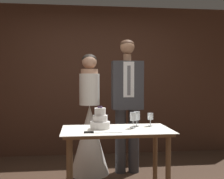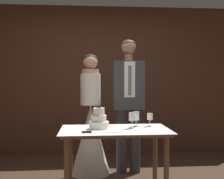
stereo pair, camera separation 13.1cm
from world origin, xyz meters
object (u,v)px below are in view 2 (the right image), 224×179
Objects in this scene: cake_knife at (93,132)px; wine_glass_middle at (150,117)px; bride at (91,130)px; tiered_cake at (99,121)px; wine_glass_near at (132,117)px; wine_glass_far at (136,117)px; groom at (128,99)px; cake_table at (115,139)px.

wine_glass_middle is (0.67, 0.35, 0.10)m from cake_knife.
bride is at bearing 135.51° from wine_glass_middle.
tiered_cake is 0.64× the size of cake_knife.
tiered_cake is at bearing 78.84° from cake_knife.
wine_glass_near is 0.15m from wine_glass_far.
wine_glass_far is 0.68m from groom.
wine_glass_middle is at bearing -4.44° from wine_glass_far.
cake_table is 0.31m from wine_glass_near.
cake_table is at bearing -160.59° from wine_glass_middle.
wine_glass_near is 0.11× the size of bride.
wine_glass_far is at bearing 31.61° from cake_table.
groom reaches higher than wine_glass_far.
cake_knife is 0.24× the size of bride.
wine_glass_middle is 0.72m from groom.
groom is (0.44, 0.78, 0.19)m from tiered_cake.
bride is at bearing 96.43° from tiered_cake.
tiered_cake reaches higher than wine_glass_middle.
wine_glass_far is 0.89m from bride.
wine_glass_near is at bearing 10.00° from cake_table.
cake_knife is at bearing -140.26° from cake_table.
bride is (-0.46, 0.79, -0.28)m from wine_glass_near.
wine_glass_near is at bearing -118.48° from wine_glass_far.
tiered_cake is 0.82m from bride.
tiered_cake is 0.14× the size of groom.
wine_glass_near is (0.44, 0.24, 0.12)m from cake_knife.
cake_table is 4.73× the size of tiered_cake.
wine_glass_middle is 0.08× the size of groom.
wine_glass_near is 0.10× the size of groom.
cake_table is 6.74× the size of wine_glass_near.
tiered_cake is (-0.18, 0.05, 0.20)m from cake_table.
wine_glass_middle is 0.09× the size of bride.
wine_glass_far is at bearing -51.52° from bride.
wine_glass_near is at bearing -2.16° from tiered_cake.
wine_glass_near is 1.16× the size of wine_glass_middle.
cake_knife is (-0.07, -0.25, -0.08)m from tiered_cake.
wine_glass_far is 0.09× the size of groom.
wine_glass_near is 0.26m from wine_glass_middle.
groom is (0.27, 0.83, 0.39)m from cake_table.
cake_knife is (-0.24, -0.20, 0.12)m from cake_table.
groom reaches higher than wine_glass_middle.
tiered_cake is 0.46m from wine_glass_far.
wine_glass_far is (0.51, 0.36, 0.11)m from cake_knife.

